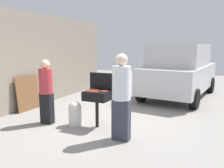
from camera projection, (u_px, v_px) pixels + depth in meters
ground_plane at (108, 126)px, 5.79m from camera, size 24.00×24.00×0.00m
house_wall_side at (36, 60)px, 7.73m from camera, size 0.24×8.00×3.00m
bbq_grill at (97, 97)px, 5.60m from camera, size 0.60×0.44×0.89m
grill_lid_open at (101, 81)px, 5.74m from camera, size 0.60×0.05×0.42m
hot_dog_0 at (104, 91)px, 5.51m from camera, size 0.13×0.04×0.03m
hot_dog_1 at (97, 91)px, 5.50m from camera, size 0.13×0.04×0.03m
hot_dog_2 at (96, 90)px, 5.68m from camera, size 0.13×0.04×0.03m
hot_dog_3 at (105, 91)px, 5.59m from camera, size 0.13×0.04×0.03m
hot_dog_4 at (94, 89)px, 5.76m from camera, size 0.13×0.04×0.03m
hot_dog_5 at (90, 91)px, 5.54m from camera, size 0.13×0.03×0.03m
hot_dog_6 at (92, 90)px, 5.65m from camera, size 0.13×0.03×0.03m
hot_dog_7 at (98, 91)px, 5.59m from camera, size 0.13×0.03×0.03m
hot_dog_8 at (92, 91)px, 5.58m from camera, size 0.13×0.03×0.03m
hot_dog_9 at (95, 92)px, 5.46m from camera, size 0.13×0.03×0.03m
hot_dog_10 at (91, 90)px, 5.71m from camera, size 0.13×0.03×0.03m
hot_dog_11 at (88, 91)px, 5.49m from camera, size 0.13×0.04×0.03m
hot_dog_12 at (103, 91)px, 5.48m from camera, size 0.13×0.03×0.03m
hot_dog_13 at (94, 92)px, 5.43m from camera, size 0.13×0.03×0.03m
propane_tank at (75, 113)px, 5.77m from camera, size 0.32×0.32×0.62m
person_left at (46, 89)px, 5.85m from camera, size 0.34×0.34×1.63m
person_right at (121, 94)px, 4.78m from camera, size 0.38×0.38×1.81m
parked_minivan at (180, 71)px, 8.90m from camera, size 2.44×4.59×2.02m
leaning_board at (28, 93)px, 7.16m from camera, size 0.13×0.90×1.06m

